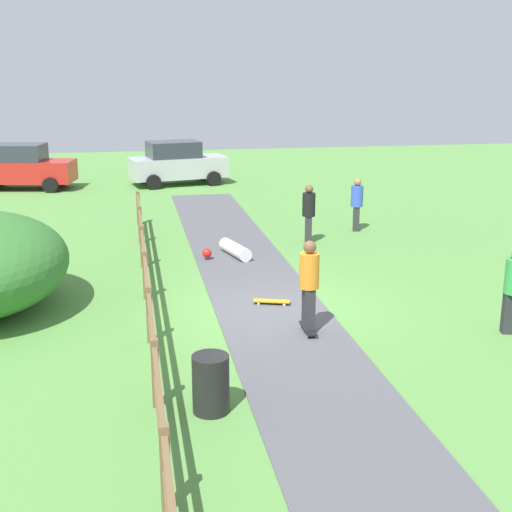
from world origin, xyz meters
The scene contains 11 objects.
ground_plane centered at (0.00, 0.00, 0.00)m, with size 60.00×60.00×0.00m, color #568E42.
asphalt_path centered at (0.00, 0.00, 0.01)m, with size 2.40×28.00×0.02m, color #515156.
wooden_fence centered at (-2.60, 0.00, 0.67)m, with size 0.12×18.12×1.10m.
trash_bin centered at (-1.80, -4.17, 0.45)m, with size 0.56×0.56×0.90m, color black.
skater_riding centered at (0.45, -1.37, 1.05)m, with size 0.39×0.81×1.83m.
skater_fallen centered at (-0.16, 4.40, 0.20)m, with size 1.29×1.47×0.36m.
skateboard_loose centered at (0.08, 0.34, 0.09)m, with size 0.82×0.43×0.08m.
bystander_blue centered at (4.19, 6.79, 0.92)m, with size 0.48×0.48×1.68m.
bystander_black centered at (2.28, 5.53, 0.96)m, with size 0.46×0.46×1.74m.
parked_car_red centered at (-7.32, 16.84, 0.96)m, with size 4.43×2.56×1.92m.
parked_car_silver centered at (-0.73, 16.82, 0.96)m, with size 4.44×2.59×1.92m.
Camera 1 is at (-2.84, -13.39, 4.98)m, focal length 47.68 mm.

